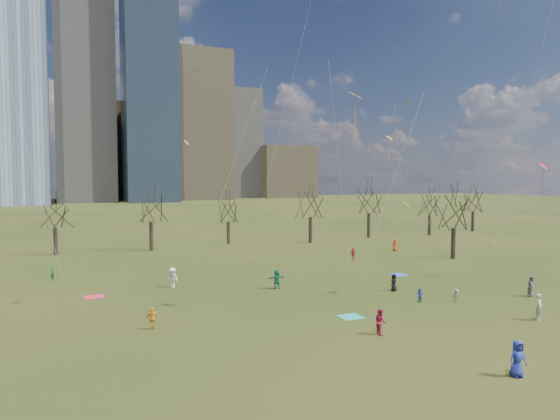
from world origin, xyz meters
name	(u,v)px	position (x,y,z in m)	size (l,w,h in m)	color
ground	(349,320)	(0.00, 0.00, 0.00)	(500.00, 500.00, 0.00)	black
downtown_skyline	(98,115)	(-2.43, 210.64, 39.01)	(212.50, 78.00, 118.00)	slate
bare_tree_row	(206,206)	(-0.09, 37.22, 6.12)	(113.04, 29.80, 9.50)	black
blanket_teal	(351,317)	(0.47, 0.56, 0.01)	(1.60, 1.50, 0.03)	teal
blanket_navy	(399,275)	(13.36, 12.07, 0.01)	(1.60, 1.50, 0.03)	blue
blanket_crimson	(94,297)	(-15.85, 14.35, 0.01)	(1.60, 1.50, 0.03)	#C4273D
person_0	(518,359)	(2.29, -12.00, 0.92)	(0.90, 0.58, 1.84)	#223195
person_1	(539,307)	(11.98, -5.40, 0.93)	(0.68, 0.44, 1.85)	silver
person_2	(380,322)	(0.05, -3.62, 0.82)	(0.79, 0.62, 1.63)	#B61A43
person_3	(456,296)	(10.46, 0.88, 0.53)	(0.69, 0.40, 1.07)	slate
person_4	(153,318)	(-12.92, 3.20, 0.74)	(0.86, 0.36, 1.47)	orange
person_5	(277,279)	(-0.73, 11.07, 0.90)	(1.67, 0.53, 1.80)	#1B7C53
person_6	(394,283)	(8.34, 6.16, 0.74)	(0.73, 0.47, 1.49)	black
person_8	(420,296)	(7.68, 1.90, 0.56)	(0.55, 0.42, 1.12)	#274CAC
person_9	(173,277)	(-9.11, 15.51, 0.89)	(1.15, 0.66, 1.78)	white
person_10	(353,254)	(14.12, 22.10, 0.73)	(0.85, 0.36, 1.46)	red
person_12	(395,245)	(23.47, 26.35, 0.82)	(0.80, 0.52, 1.64)	#DF4C18
person_13	(53,273)	(-19.13, 23.18, 0.71)	(0.52, 0.34, 1.43)	#187035
person_14	(532,286)	(17.59, -0.20, 0.87)	(0.85, 0.66, 1.74)	slate
kites_airborne	(315,131)	(2.96, 10.84, 14.18)	(77.10, 44.43, 32.62)	orange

